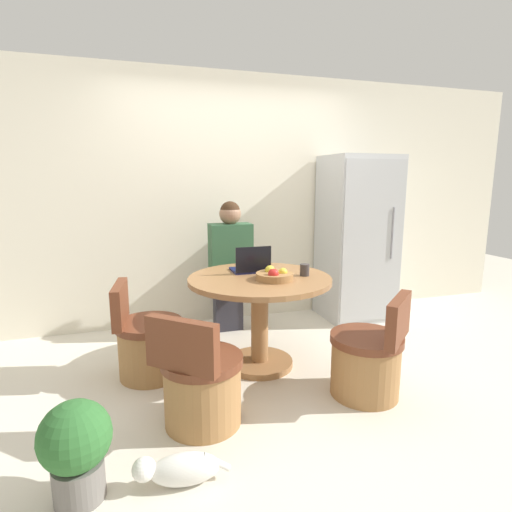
# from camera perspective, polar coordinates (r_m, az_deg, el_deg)

# --- Properties ---
(ground_plane) EXTENTS (12.00, 12.00, 0.00)m
(ground_plane) POSITION_cam_1_polar(r_m,az_deg,el_deg) (3.27, 3.33, -16.75)
(ground_plane) COLOR beige
(wall_back) EXTENTS (7.00, 0.06, 2.60)m
(wall_back) POSITION_cam_1_polar(r_m,az_deg,el_deg) (4.31, -3.37, 7.94)
(wall_back) COLOR silver
(wall_back) RESTS_ON ground_plane
(refrigerator) EXTENTS (0.72, 0.66, 1.77)m
(refrigerator) POSITION_cam_1_polar(r_m,az_deg,el_deg) (4.51, 14.21, 2.46)
(refrigerator) COLOR silver
(refrigerator) RESTS_ON ground_plane
(dining_table) EXTENTS (1.14, 1.14, 0.75)m
(dining_table) POSITION_cam_1_polar(r_m,az_deg,el_deg) (3.23, 0.53, -6.60)
(dining_table) COLOR olive
(dining_table) RESTS_ON ground_plane
(chair_near_left_corner) EXTENTS (0.58, 0.58, 0.75)m
(chair_near_left_corner) POSITION_cam_1_polar(r_m,az_deg,el_deg) (2.62, -7.85, -17.89)
(chair_near_left_corner) COLOR #9E7042
(chair_near_left_corner) RESTS_ON ground_plane
(chair_left_side) EXTENTS (0.52, 0.51, 0.75)m
(chair_left_side) POSITION_cam_1_polar(r_m,az_deg,el_deg) (3.28, -15.21, -12.08)
(chair_left_side) COLOR #9E7042
(chair_left_side) RESTS_ON ground_plane
(chair_near_right_corner) EXTENTS (0.58, 0.58, 0.75)m
(chair_near_right_corner) POSITION_cam_1_polar(r_m,az_deg,el_deg) (3.01, 15.70, -14.20)
(chair_near_right_corner) COLOR #9E7042
(chair_near_right_corner) RESTS_ON ground_plane
(person_seated) EXTENTS (0.40, 0.37, 1.32)m
(person_seated) POSITION_cam_1_polar(r_m,az_deg,el_deg) (3.91, -3.78, -0.92)
(person_seated) COLOR #2D2D38
(person_seated) RESTS_ON ground_plane
(laptop) EXTENTS (0.30, 0.25, 0.23)m
(laptop) POSITION_cam_1_polar(r_m,az_deg,el_deg) (3.33, -0.76, -1.52)
(laptop) COLOR #141947
(laptop) RESTS_ON dining_table
(fruit_bowl) EXTENTS (0.29, 0.29, 0.10)m
(fruit_bowl) POSITION_cam_1_polar(r_m,az_deg,el_deg) (3.07, 2.66, -2.79)
(fruit_bowl) COLOR olive
(fruit_bowl) RESTS_ON dining_table
(coffee_cup) EXTENTS (0.08, 0.08, 0.09)m
(coffee_cup) POSITION_cam_1_polar(r_m,az_deg,el_deg) (3.22, 6.96, -1.99)
(coffee_cup) COLOR #383333
(coffee_cup) RESTS_ON dining_table
(cat) EXTENTS (0.49, 0.17, 0.17)m
(cat) POSITION_cam_1_polar(r_m,az_deg,el_deg) (2.29, -10.96, -27.71)
(cat) COLOR white
(cat) RESTS_ON ground_plane
(potted_plant) EXTENTS (0.34, 0.34, 0.50)m
(potted_plant) POSITION_cam_1_polar(r_m,az_deg,el_deg) (2.24, -24.33, -23.51)
(potted_plant) COLOR slate
(potted_plant) RESTS_ON ground_plane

